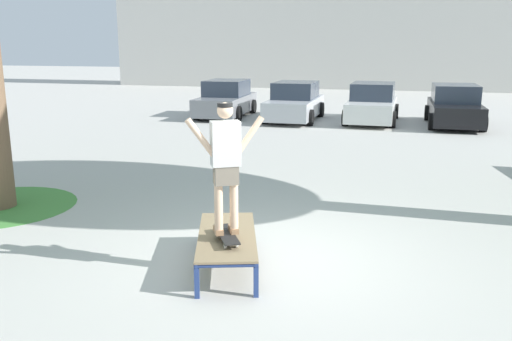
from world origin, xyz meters
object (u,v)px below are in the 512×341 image
(skate_box, at_px, (227,238))
(car_black, at_px, (454,107))
(skateboard, at_px, (227,235))
(car_white, at_px, (372,104))
(car_silver, at_px, (295,103))
(skater, at_px, (226,160))
(car_grey, at_px, (226,100))

(skate_box, bearing_deg, car_black, 74.60)
(skateboard, distance_m, car_white, 15.11)
(skate_box, height_order, car_silver, car_silver)
(car_white, bearing_deg, skateboard, -93.75)
(skater, bearing_deg, car_silver, 97.69)
(car_grey, height_order, car_white, same)
(skate_box, height_order, skater, skater)
(skater, bearing_deg, car_grey, 108.17)
(skater, height_order, car_white, skater)
(car_grey, distance_m, car_black, 8.97)
(skate_box, xyz_separation_m, car_white, (1.06, 14.86, 0.28))
(car_black, bearing_deg, skate_box, -105.40)
(car_grey, xyz_separation_m, car_silver, (2.99, -0.39, 0.00))
(car_grey, relative_size, car_silver, 1.01)
(skater, height_order, car_grey, skater)
(skater, height_order, car_black, skater)
(skate_box, distance_m, car_white, 14.90)
(skater, xyz_separation_m, car_white, (0.99, 15.07, -0.84))
(skateboard, bearing_deg, skater, 119.30)
(car_black, bearing_deg, skater, -104.94)
(skateboard, height_order, car_grey, car_grey)
(car_silver, height_order, car_white, same)
(skateboard, xyz_separation_m, car_white, (0.99, 15.08, 0.15))
(skateboard, bearing_deg, skate_box, 107.57)
(skater, bearing_deg, skateboard, -60.70)
(skateboard, xyz_separation_m, skater, (-0.00, 0.00, 0.99))
(skate_box, xyz_separation_m, car_silver, (-1.93, 14.61, 0.28))
(skater, xyz_separation_m, car_silver, (-2.00, 14.82, -0.84))
(car_silver, bearing_deg, skate_box, -82.46)
(car_silver, bearing_deg, car_grey, 172.63)
(car_silver, bearing_deg, car_white, 4.79)
(car_silver, bearing_deg, car_black, 0.70)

